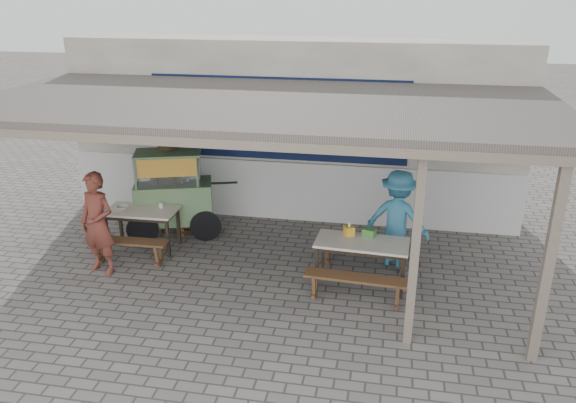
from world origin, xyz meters
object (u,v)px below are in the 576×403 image
Objects in this scene: bench_left_street at (129,246)px; tissue_box at (349,231)px; table_right at (362,246)px; bench_right_wall at (365,249)px; bench_left_wall at (157,218)px; donation_box at (369,233)px; condiment_bowl at (123,207)px; bench_right_street at (356,283)px; patron_wall_side at (169,187)px; condiment_jar at (161,205)px; table_left at (142,214)px; vendor_cart at (172,190)px; patron_street_side at (98,224)px; patron_right_table at (398,219)px.

tissue_box reaches higher than bench_left_street.
table_right reaches higher than bench_right_wall.
tissue_box is at bearing -17.04° from bench_left_wall.
table_right is at bearing -113.88° from donation_box.
bench_left_street is 3.99m from bench_right_wall.
condiment_bowl is (-4.04, 0.38, -0.05)m from tissue_box.
bench_right_street is 0.96m from tissue_box.
bench_right_wall is at bearing -175.68° from patron_wall_side.
condiment_jar is (-3.58, 1.37, 0.45)m from bench_right_street.
condiment_jar is at bearing -179.35° from bench_right_wall.
condiment_jar is at bearing 117.47° from patron_wall_side.
condiment_bowl reaches higher than bench_left_wall.
table_right is 7.58× the size of donation_box.
bench_left_wall is (-0.02, 0.63, -0.33)m from table_left.
donation_box reaches higher than table_right.
condiment_bowl is (-0.65, -0.18, -0.02)m from condiment_jar.
table_left reaches higher than bench_right_wall.
table_right is 0.76× the size of vendor_cart.
condiment_jar is (0.62, 1.11, -0.06)m from patron_street_side.
bench_right_wall is 4.32m from condiment_bowl.
bench_right_street is 4.08m from vendor_cart.
patron_wall_side is (0.16, 1.49, 0.56)m from bench_left_street.
patron_wall_side is 4.32m from patron_right_table.
patron_street_side is 4.36m from donation_box.
bench_right_street is 0.93× the size of patron_right_table.
patron_wall_side is 0.70m from condiment_jar.
bench_left_street is 1.60m from patron_wall_side.
condiment_jar is at bearing 73.54° from patron_street_side.
patron_street_side is at bearing -172.90° from donation_box.
tissue_box is at bearing -120.37° from bench_right_wall.
bench_left_wall is at bearing 92.03° from patron_street_side.
patron_street_side is at bearing -110.11° from table_left.
vendor_cart is at bearing 163.45° from donation_box.
condiment_jar reaches higher than bench_left_street.
bench_right_street is 17.47× the size of condiment_jar.
bench_right_street is at bearing -20.98° from condiment_jar.
patron_wall_side reaches higher than table_right.
condiment_jar reaches higher than bench_right_wall.
patron_street_side is at bearing 29.59° from patron_right_table.
table_right is at bearing 73.21° from patron_right_table.
patron_right_table is at bearing 54.75° from donation_box.
patron_right_table is at bearing 28.65° from bench_right_wall.
condiment_jar is 0.68m from condiment_bowl.
table_left reaches higher than bench_left_street.
bench_right_wall is at bearing 0.02° from condiment_bowl.
bench_right_wall is 0.93× the size of patron_right_table.
patron_right_table reaches higher than bench_left_wall.
bench_left_street is 6.27× the size of condiment_bowl.
donation_box is (3.83, -1.26, -0.07)m from patron_wall_side.
vendor_cart reaches higher than bench_right_street.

